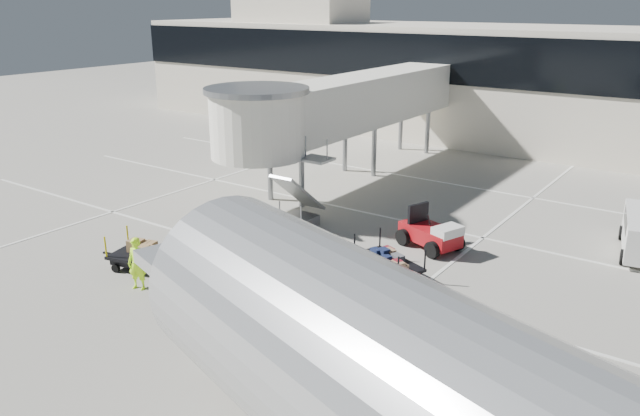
{
  "coord_description": "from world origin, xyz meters",
  "views": [
    {
      "loc": [
        14.7,
        -15.58,
        9.75
      ],
      "look_at": [
        1.33,
        3.41,
        2.0
      ],
      "focal_mm": 35.0,
      "sensor_mm": 36.0,
      "label": 1
    }
  ],
  "objects_px": {
    "suitcase_cart": "(389,263)",
    "belt_loader": "(315,121)",
    "baggage_tug": "(431,234)",
    "box_cart_near": "(246,293)",
    "ground_worker": "(137,264)",
    "box_cart_far": "(147,257)"
  },
  "relations": [
    {
      "from": "box_cart_far",
      "to": "baggage_tug",
      "type": "bearing_deg",
      "value": 33.13
    },
    {
      "from": "box_cart_near",
      "to": "ground_worker",
      "type": "distance_m",
      "value": 4.31
    },
    {
      "from": "baggage_tug",
      "to": "box_cart_near",
      "type": "xyz_separation_m",
      "value": [
        -2.64,
        -8.45,
        -0.01
      ]
    },
    {
      "from": "baggage_tug",
      "to": "ground_worker",
      "type": "bearing_deg",
      "value": -105.8
    },
    {
      "from": "box_cart_far",
      "to": "belt_loader",
      "type": "height_order",
      "value": "belt_loader"
    },
    {
      "from": "baggage_tug",
      "to": "suitcase_cart",
      "type": "distance_m",
      "value": 3.37
    },
    {
      "from": "baggage_tug",
      "to": "ground_worker",
      "type": "distance_m",
      "value": 11.67
    },
    {
      "from": "suitcase_cart",
      "to": "belt_loader",
      "type": "distance_m",
      "value": 27.55
    },
    {
      "from": "box_cart_near",
      "to": "ground_worker",
      "type": "height_order",
      "value": "ground_worker"
    },
    {
      "from": "box_cart_far",
      "to": "ground_worker",
      "type": "distance_m",
      "value": 1.7
    },
    {
      "from": "suitcase_cart",
      "to": "box_cart_near",
      "type": "bearing_deg",
      "value": -93.96
    },
    {
      "from": "box_cart_near",
      "to": "suitcase_cart",
      "type": "bearing_deg",
      "value": 52.33
    },
    {
      "from": "box_cart_far",
      "to": "box_cart_near",
      "type": "bearing_deg",
      "value": -15.76
    },
    {
      "from": "suitcase_cart",
      "to": "box_cart_far",
      "type": "xyz_separation_m",
      "value": [
        -7.73,
        -4.85,
        0.03
      ]
    },
    {
      "from": "belt_loader",
      "to": "ground_worker",
      "type": "bearing_deg",
      "value": -63.52
    },
    {
      "from": "box_cart_far",
      "to": "ground_worker",
      "type": "xyz_separation_m",
      "value": [
        1.05,
        -1.26,
        0.45
      ]
    },
    {
      "from": "box_cart_near",
      "to": "ground_worker",
      "type": "relative_size",
      "value": 2.13
    },
    {
      "from": "suitcase_cart",
      "to": "ground_worker",
      "type": "relative_size",
      "value": 1.77
    },
    {
      "from": "suitcase_cart",
      "to": "box_cart_far",
      "type": "distance_m",
      "value": 9.13
    },
    {
      "from": "box_cart_near",
      "to": "box_cart_far",
      "type": "relative_size",
      "value": 1.13
    },
    {
      "from": "suitcase_cart",
      "to": "box_cart_near",
      "type": "distance_m",
      "value": 5.68
    },
    {
      "from": "baggage_tug",
      "to": "box_cart_near",
      "type": "bearing_deg",
      "value": -87.43
    }
  ]
}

